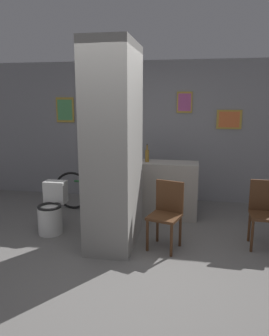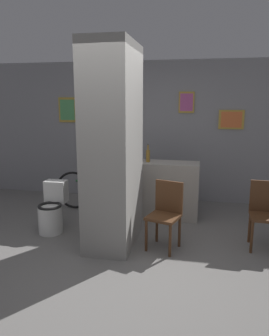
{
  "view_description": "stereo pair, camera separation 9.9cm",
  "coord_description": "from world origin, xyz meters",
  "views": [
    {
      "loc": [
        0.88,
        -3.54,
        1.92
      ],
      "look_at": [
        0.07,
        0.94,
        0.95
      ],
      "focal_mm": 35.0,
      "sensor_mm": 36.0,
      "label": 1
    },
    {
      "loc": [
        0.98,
        -3.52,
        1.92
      ],
      "look_at": [
        0.07,
        0.94,
        0.95
      ],
      "focal_mm": 35.0,
      "sensor_mm": 36.0,
      "label": 2
    }
  ],
  "objects": [
    {
      "name": "chair_by_doorway",
      "position": [
        1.84,
        0.76,
        0.48
      ],
      "size": [
        0.4,
        0.4,
        0.87
      ],
      "rotation": [
        0.0,
        0.0,
        -0.05
      ],
      "color": "#4C2D19",
      "rests_on": "ground_plane"
    },
    {
      "name": "ground_plane",
      "position": [
        0.0,
        0.0,
        0.0
      ],
      "size": [
        14.0,
        14.0,
        0.0
      ],
      "primitive_type": "plane",
      "color": "slate"
    },
    {
      "name": "bicycle",
      "position": [
        -0.63,
        1.72,
        0.35
      ],
      "size": [
        1.76,
        0.42,
        0.72
      ],
      "color": "black",
      "rests_on": "ground_plane"
    },
    {
      "name": "chair_near_pillar",
      "position": [
        0.57,
        0.5,
        0.48
      ],
      "size": [
        0.47,
        0.47,
        0.87
      ],
      "rotation": [
        0.0,
        0.0,
        -0.29
      ],
      "color": "#4C2D19",
      "rests_on": "ground_plane"
    },
    {
      "name": "wall_back",
      "position": [
        0.0,
        2.63,
        1.3
      ],
      "size": [
        8.0,
        0.09,
        2.6
      ],
      "color": "gray",
      "rests_on": "ground_plane"
    },
    {
      "name": "pillar_center",
      "position": [
        -0.13,
        0.54,
        1.3
      ],
      "size": [
        0.62,
        1.08,
        2.6
      ],
      "color": "gray",
      "rests_on": "ground_plane"
    },
    {
      "name": "counter_shelf",
      "position": [
        0.27,
        1.63,
        0.46
      ],
      "size": [
        1.42,
        0.44,
        0.92
      ],
      "color": "gray",
      "rests_on": "ground_plane"
    },
    {
      "name": "toilet",
      "position": [
        -1.11,
        0.7,
        0.31
      ],
      "size": [
        0.35,
        0.51,
        0.72
      ],
      "color": "white",
      "rests_on": "ground_plane"
    },
    {
      "name": "bottle_tall",
      "position": [
        0.16,
        1.61,
        1.03
      ],
      "size": [
        0.06,
        0.06,
        0.3
      ],
      "color": "olive",
      "rests_on": "counter_shelf"
    }
  ]
}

